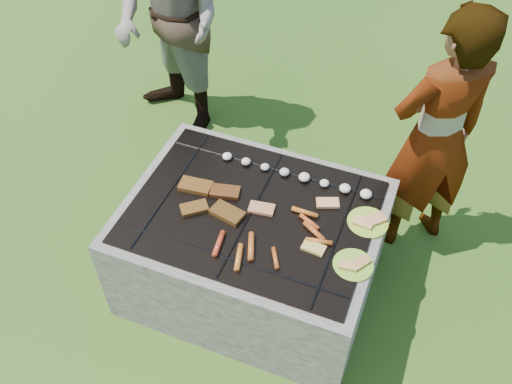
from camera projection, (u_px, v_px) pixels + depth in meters
lawn at (253, 280)px, 3.32m from camera, size 60.00×60.00×0.00m
fire_pit at (253, 250)px, 3.12m from camera, size 1.30×1.00×0.62m
mushrooms at (302, 177)px, 3.01m from camera, size 0.83×0.06×0.04m
pork_slabs at (211, 199)px, 2.92m from camera, size 0.41×0.29×0.02m
sausages at (273, 239)px, 2.73m from camera, size 0.53×0.47×0.03m
bread_on_grate at (296, 217)px, 2.84m from camera, size 0.45×0.39×0.02m
plate_far at (368, 222)px, 2.82m from camera, size 0.25×0.25×0.03m
plate_near at (353, 265)px, 2.65m from camera, size 0.20×0.20×0.03m
cook at (435, 138)px, 3.01m from camera, size 0.67×0.64×1.55m
bystander at (169, 20)px, 3.67m from camera, size 1.04×0.97×1.71m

